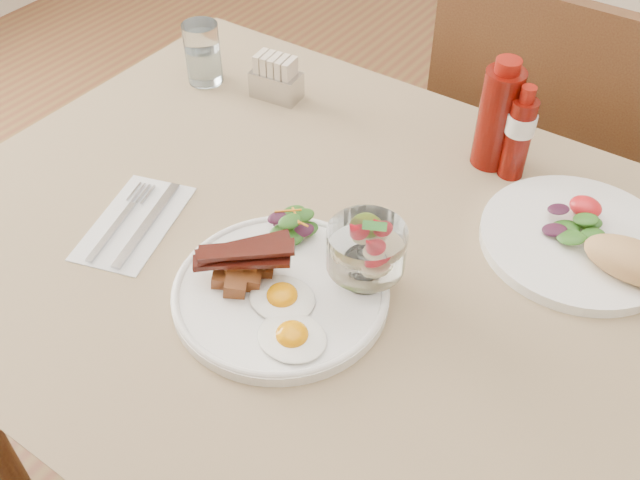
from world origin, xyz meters
TOP-DOWN VIEW (x-y plane):
  - table at (0.00, 0.00)m, footprint 1.33×0.88m
  - chair_far at (0.00, 0.66)m, footprint 0.42×0.42m
  - main_plate at (-0.08, -0.11)m, footprint 0.28×0.28m
  - fried_eggs at (-0.05, -0.15)m, footprint 0.14×0.13m
  - bacon_potato_pile at (-0.13, -0.12)m, footprint 0.12×0.11m
  - side_salad at (-0.13, -0.02)m, footprint 0.07×0.07m
  - fruit_cup at (-0.00, -0.03)m, footprint 0.10×0.10m
  - second_plate at (0.22, 0.20)m, footprint 0.28×0.27m
  - ketchup_bottle at (0.02, 0.31)m, footprint 0.07×0.07m
  - hot_sauce_bottle at (0.06, 0.30)m, footprint 0.06×0.06m
  - sugar_caddy at (-0.38, 0.27)m, footprint 0.09×0.06m
  - water_glass at (-0.52, 0.24)m, footprint 0.06×0.06m
  - napkin_cutlery at (-0.34, -0.12)m, footprint 0.16×0.22m

SIDE VIEW (x-z plane):
  - chair_far at x=0.00m, z-range 0.06..0.99m
  - table at x=0.00m, z-range 0.29..1.04m
  - napkin_cutlery at x=-0.34m, z-range 0.75..0.76m
  - main_plate at x=-0.08m, z-range 0.75..0.77m
  - second_plate at x=0.22m, z-range 0.74..0.80m
  - fried_eggs at x=-0.05m, z-range 0.76..0.79m
  - side_salad at x=-0.13m, z-range 0.77..0.80m
  - sugar_caddy at x=-0.38m, z-range 0.75..0.83m
  - bacon_potato_pile at x=-0.13m, z-range 0.77..0.82m
  - water_glass at x=-0.52m, z-range 0.75..0.86m
  - fruit_cup at x=0.00m, z-range 0.77..0.87m
  - hot_sauce_bottle at x=0.06m, z-range 0.75..0.90m
  - ketchup_bottle at x=0.02m, z-range 0.75..0.93m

